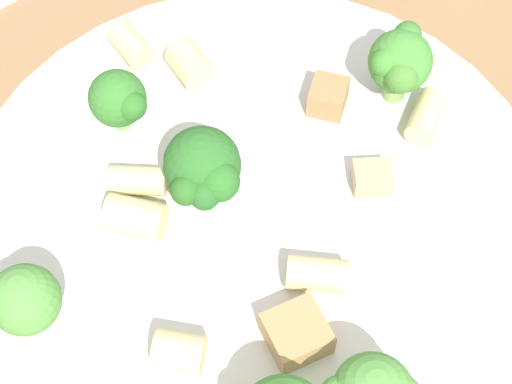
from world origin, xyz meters
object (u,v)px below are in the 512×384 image
at_px(broccoli_floret_4, 203,173).
at_px(rigatoni_6, 135,217).
at_px(pasta_bowl, 256,216).
at_px(rigatoni_1, 426,116).
at_px(broccoli_floret_5, 23,300).
at_px(rigatoni_3, 179,352).
at_px(broccoli_floret_1, 400,62).
at_px(chicken_chunk_1, 372,178).
at_px(rigatoni_4, 140,174).
at_px(rigatoni_0, 317,274).
at_px(rigatoni_5, 131,45).
at_px(chicken_chunk_0, 328,97).
at_px(rigatoni_2, 190,64).
at_px(chicken_chunk_2, 297,333).
at_px(broccoli_floret_0, 120,100).

height_order(broccoli_floret_4, rigatoni_6, broccoli_floret_4).
height_order(pasta_bowl, rigatoni_1, rigatoni_1).
xyz_separation_m(broccoli_floret_5, rigatoni_3, (-0.01, -0.07, -0.01)).
xyz_separation_m(broccoli_floret_1, chicken_chunk_1, (-0.06, 0.01, -0.02)).
distance_m(rigatoni_4, rigatoni_6, 0.02).
height_order(rigatoni_0, rigatoni_1, same).
bearing_deg(rigatoni_3, broccoli_floret_4, 2.50).
distance_m(pasta_bowl, chicken_chunk_1, 0.06).
bearing_deg(rigatoni_5, chicken_chunk_0, -100.27).
bearing_deg(broccoli_floret_4, rigatoni_4, 76.02).
distance_m(rigatoni_0, rigatoni_3, 0.07).
distance_m(pasta_bowl, broccoli_floret_4, 0.05).
height_order(broccoli_floret_1, rigatoni_3, broccoli_floret_1).
bearing_deg(chicken_chunk_1, chicken_chunk_0, 30.32).
height_order(rigatoni_2, chicken_chunk_1, rigatoni_2).
height_order(rigatoni_0, rigatoni_4, rigatoni_0).
height_order(broccoli_floret_1, broccoli_floret_4, broccoli_floret_4).
xyz_separation_m(rigatoni_3, rigatoni_4, (0.08, 0.04, -0.00)).
xyz_separation_m(chicken_chunk_1, chicken_chunk_2, (-0.08, 0.03, 0.00)).
bearing_deg(rigatoni_6, broccoli_floret_1, -49.73).
bearing_deg(broccoli_floret_5, broccoli_floret_0, -7.44).
xyz_separation_m(rigatoni_1, rigatoni_5, (0.02, 0.15, 0.00)).
relative_size(rigatoni_1, rigatoni_5, 1.05).
xyz_separation_m(broccoli_floret_0, chicken_chunk_2, (-0.10, -0.10, -0.01)).
bearing_deg(rigatoni_3, broccoli_floret_0, 23.83).
bearing_deg(chicken_chunk_0, rigatoni_2, 82.34).
xyz_separation_m(rigatoni_0, rigatoni_2, (0.11, 0.08, 0.00)).
height_order(broccoli_floret_5, chicken_chunk_2, broccoli_floret_5).
height_order(broccoli_floret_4, rigatoni_1, broccoli_floret_4).
bearing_deg(chicken_chunk_0, rigatoni_6, 136.37).
height_order(pasta_bowl, broccoli_floret_0, broccoli_floret_0).
height_order(rigatoni_0, chicken_chunk_0, same).
bearing_deg(chicken_chunk_1, rigatoni_4, 97.79).
bearing_deg(broccoli_floret_1, rigatoni_0, 166.42).
xyz_separation_m(broccoli_floret_5, rigatoni_0, (0.04, -0.12, -0.02)).
bearing_deg(broccoli_floret_0, rigatoni_0, -124.62).
bearing_deg(pasta_bowl, chicken_chunk_0, -23.28).
bearing_deg(rigatoni_2, pasta_bowl, -148.04).
xyz_separation_m(rigatoni_1, chicken_chunk_1, (-0.04, 0.02, -0.00)).
bearing_deg(broccoli_floret_0, rigatoni_6, -161.49).
distance_m(pasta_bowl, rigatoni_3, 0.09).
relative_size(rigatoni_3, chicken_chunk_2, 0.85).
bearing_deg(rigatoni_3, rigatoni_5, 19.85).
xyz_separation_m(broccoli_floret_0, broccoli_floret_4, (-0.04, -0.05, 0.01)).
height_order(rigatoni_3, rigatoni_5, rigatoni_3).
distance_m(rigatoni_2, chicken_chunk_1, 0.11).
bearing_deg(chicken_chunk_0, broccoli_floret_0, 105.88).
relative_size(broccoli_floret_5, chicken_chunk_2, 1.56).
bearing_deg(rigatoni_5, rigatoni_4, -163.75).
distance_m(broccoli_floret_0, rigatoni_2, 0.05).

